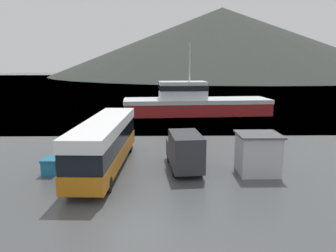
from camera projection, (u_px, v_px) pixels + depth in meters
The scene contains 9 objects.
ground_plane at pixel (125, 231), 14.25m from camera, with size 400.00×400.00×0.00m, color #424447.
water_surface at pixel (159, 79), 150.74m from camera, with size 240.00×240.00×0.00m, color #3D5160.
hill_backdrop at pixel (221, 42), 204.35m from camera, with size 208.26×208.26×41.11m, color #2D332D.
tour_bus at pixel (105, 141), 22.46m from camera, with size 2.96×12.43×3.40m.
delivery_van at pixel (184, 150), 22.25m from camera, with size 2.41×5.49×2.62m.
fishing_boat at pixel (194, 102), 46.70m from camera, with size 21.01×7.27×10.08m.
storage_bin at pixel (51, 166), 21.56m from camera, with size 1.00×1.39×1.05m.
dock_kiosk at pixel (258, 153), 21.51m from camera, with size 2.76×2.70×2.69m.
mooring_bollard at pixel (245, 135), 31.13m from camera, with size 0.29×0.29×0.91m.
Camera 1 is at (1.66, -13.17, 7.15)m, focal length 35.00 mm.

